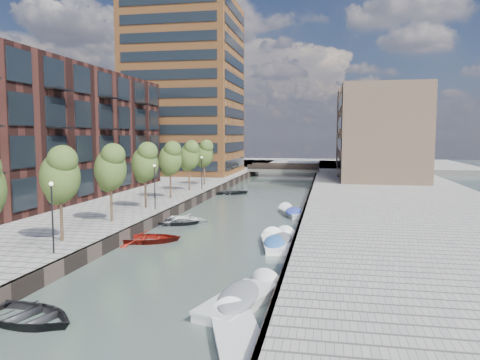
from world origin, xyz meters
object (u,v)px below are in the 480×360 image
(tree_5, at_px, (189,155))
(sloop_4, at_px, (232,194))
(tree_3, at_px, (145,161))
(tree_4, at_px, (170,158))
(tree_1, at_px, (60,174))
(sloop_0, at_px, (26,322))
(motorboat_2, at_px, (236,335))
(car, at_px, (345,172))
(sloop_2, at_px, (147,242))
(motorboat_4, at_px, (282,241))
(tree_6, at_px, (204,153))
(sloop_1, at_px, (175,225))
(motorboat_0, at_px, (275,243))
(tree_2, at_px, (110,166))
(bridge, at_px, (284,169))
(motorboat_3, at_px, (292,213))
(motorboat_1, at_px, (244,298))
(sloop_3, at_px, (187,222))

(tree_5, xyz_separation_m, sloop_4, (4.23, 4.99, -5.31))
(tree_3, bearing_deg, tree_4, 90.00)
(tree_1, height_order, sloop_0, tree_1)
(sloop_0, xyz_separation_m, motorboat_2, (8.89, 0.14, 0.10))
(car, bearing_deg, sloop_2, -92.68)
(sloop_0, height_order, motorboat_2, motorboat_2)
(sloop_4, bearing_deg, motorboat_4, 177.41)
(motorboat_2, xyz_separation_m, car, (6.02, 60.50, 1.61))
(tree_6, xyz_separation_m, sloop_1, (3.68, -23.56, -5.31))
(motorboat_4, bearing_deg, car, 82.57)
(sloop_4, relative_size, motorboat_2, 0.88)
(sloop_0, xyz_separation_m, motorboat_0, (8.70, 15.22, 0.20))
(tree_5, bearing_deg, tree_1, -90.00)
(tree_4, xyz_separation_m, car, (19.34, 29.64, -3.60))
(tree_3, height_order, sloop_4, tree_3)
(tree_3, relative_size, tree_4, 1.00)
(tree_1, bearing_deg, sloop_0, -66.08)
(sloop_4, distance_m, motorboat_4, 28.48)
(tree_2, relative_size, sloop_0, 1.23)
(tree_5, bearing_deg, bridge, 75.56)
(tree_5, bearing_deg, tree_2, -90.00)
(motorboat_0, xyz_separation_m, motorboat_3, (0.18, 13.11, -0.00))
(tree_4, relative_size, tree_5, 1.00)
(motorboat_4, bearing_deg, tree_3, 149.63)
(tree_2, xyz_separation_m, motorboat_1, (12.97, -13.19, -5.08))
(tree_2, distance_m, tree_6, 28.00)
(bridge, bearing_deg, motorboat_4, -84.77)
(tree_6, distance_m, sloop_2, 31.00)
(sloop_0, height_order, sloop_2, sloop_2)
(motorboat_1, xyz_separation_m, motorboat_2, (0.35, -3.67, -0.13))
(tree_1, height_order, motorboat_2, tree_1)
(motorboat_0, xyz_separation_m, car, (6.21, 45.42, 1.50))
(tree_4, distance_m, motorboat_3, 14.51)
(motorboat_1, bearing_deg, sloop_4, 102.57)
(sloop_2, height_order, sloop_4, sloop_2)
(tree_3, relative_size, motorboat_1, 1.01)
(tree_5, bearing_deg, motorboat_0, -60.03)
(tree_1, bearing_deg, sloop_2, 50.59)
(sloop_4, xyz_separation_m, car, (15.11, 17.65, 1.71))
(motorboat_4, distance_m, car, 44.97)
(tree_1, xyz_separation_m, sloop_4, (4.23, 32.99, -5.31))
(tree_4, bearing_deg, bridge, 78.00)
(bridge, height_order, sloop_3, bridge)
(tree_2, bearing_deg, bridge, 81.05)
(sloop_1, distance_m, motorboat_1, 19.93)
(tree_6, bearing_deg, tree_1, -90.00)
(tree_1, relative_size, motorboat_0, 1.12)
(sloop_4, height_order, motorboat_1, motorboat_1)
(motorboat_3, bearing_deg, sloop_4, 121.78)
(tree_2, xyz_separation_m, sloop_1, (3.68, 4.44, -5.31))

